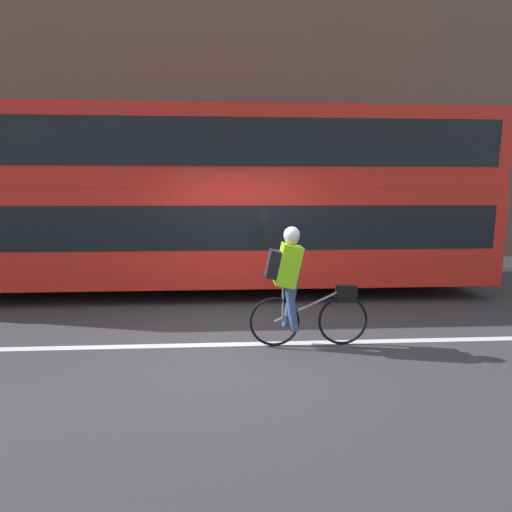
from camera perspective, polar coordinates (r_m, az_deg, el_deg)
name	(u,v)px	position (r m, az deg, el deg)	size (l,w,h in m)	color
ground_plane	(244,341)	(5.65, -1.77, -12.05)	(80.00, 80.00, 0.00)	#38383A
road_center_line	(244,344)	(5.53, -1.74, -12.47)	(50.00, 0.14, 0.01)	silver
sidewalk_curb	(238,266)	(10.95, -2.56, -1.46)	(60.00, 1.79, 0.10)	gray
building_facade	(237,113)	(12.03, -2.78, 19.74)	(60.00, 0.30, 8.57)	brown
bus	(194,195)	(8.28, -8.84, 8.58)	(11.61, 2.44, 3.56)	black
cyclist_on_bike	(297,283)	(5.27, 5.85, -3.80)	(1.59, 0.32, 1.60)	black
trash_bin	(449,245)	(12.33, 25.85, 1.41)	(0.47, 0.47, 1.00)	#194C23
street_sign_post	(59,211)	(11.59, -26.31, 5.82)	(0.36, 0.09, 2.65)	#59595B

